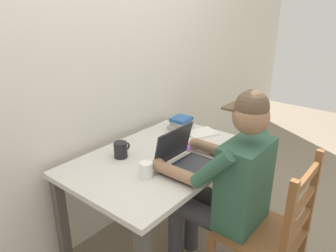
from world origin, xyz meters
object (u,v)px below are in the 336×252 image
object	(u,v)px
laptop	(184,158)
wooden_chair	(269,235)
seated_person	(227,182)
book_stack_main	(181,125)
computer_mouse	(217,151)
coffee_mug_white	(147,169)
desk	(162,168)
coffee_mug_dark	(121,150)
landscape_photo_print	(189,147)

from	to	relation	value
laptop	wooden_chair	bearing A→B (deg)	-86.24
seated_person	book_stack_main	size ratio (longest dim) A/B	6.42
wooden_chair	computer_mouse	size ratio (longest dim) A/B	9.52
seated_person	coffee_mug_white	bearing A→B (deg)	126.02
desk	coffee_mug_dark	xyz separation A→B (m)	(-0.18, 0.19, 0.15)
seated_person	coffee_mug_dark	world-z (taller)	seated_person
coffee_mug_white	seated_person	bearing A→B (deg)	-53.98
desk	laptop	size ratio (longest dim) A/B	3.74
computer_mouse	landscape_photo_print	distance (m)	0.21
coffee_mug_white	coffee_mug_dark	xyz separation A→B (m)	(0.08, 0.30, 0.01)
wooden_chair	laptop	xyz separation A→B (m)	(-0.04, 0.56, 0.30)
seated_person	laptop	world-z (taller)	seated_person
computer_mouse	landscape_photo_print	size ratio (longest dim) A/B	0.77
laptop	landscape_photo_print	world-z (taller)	laptop
wooden_chair	book_stack_main	bearing A→B (deg)	66.17
desk	computer_mouse	distance (m)	0.39
computer_mouse	book_stack_main	distance (m)	0.45
seated_person	landscape_photo_print	world-z (taller)	seated_person
computer_mouse	landscape_photo_print	bearing A→B (deg)	99.14
seated_person	computer_mouse	xyz separation A→B (m)	(0.24, 0.21, 0.04)
laptop	landscape_photo_print	xyz separation A→B (m)	(0.25, 0.14, -0.05)
coffee_mug_dark	computer_mouse	bearing A→B (deg)	-46.41
seated_person	coffee_mug_dark	distance (m)	0.70
desk	seated_person	distance (m)	0.48
desk	wooden_chair	bearing A→B (deg)	-89.13
wooden_chair	laptop	bearing A→B (deg)	93.76
desk	seated_person	xyz separation A→B (m)	(0.01, -0.48, 0.07)
coffee_mug_white	laptop	bearing A→B (deg)	-22.04
computer_mouse	coffee_mug_dark	xyz separation A→B (m)	(-0.44, 0.46, 0.03)
desk	book_stack_main	distance (m)	0.47
wooden_chair	laptop	distance (m)	0.64
coffee_mug_dark	book_stack_main	world-z (taller)	book_stack_main
laptop	coffee_mug_dark	xyz separation A→B (m)	(-0.16, 0.39, -0.00)
book_stack_main	coffee_mug_white	bearing A→B (deg)	-158.84
computer_mouse	coffee_mug_dark	bearing A→B (deg)	133.59
wooden_chair	computer_mouse	bearing A→B (deg)	63.67
coffee_mug_white	landscape_photo_print	distance (m)	0.49
desk	coffee_mug_dark	distance (m)	0.30
wooden_chair	landscape_photo_print	xyz separation A→B (m)	(0.21, 0.70, 0.25)
computer_mouse	wooden_chair	bearing A→B (deg)	-116.33
book_stack_main	landscape_photo_print	bearing A→B (deg)	-131.76
desk	seated_person	size ratio (longest dim) A/B	0.98
seated_person	laptop	bearing A→B (deg)	97.54
coffee_mug_white	coffee_mug_dark	size ratio (longest dim) A/B	0.91
computer_mouse	coffee_mug_dark	distance (m)	0.63
wooden_chair	computer_mouse	world-z (taller)	wooden_chair
seated_person	coffee_mug_white	world-z (taller)	seated_person
seated_person	computer_mouse	bearing A→B (deg)	40.91
computer_mouse	book_stack_main	xyz separation A→B (m)	(0.16, 0.42, 0.04)
laptop	coffee_mug_dark	bearing A→B (deg)	111.71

